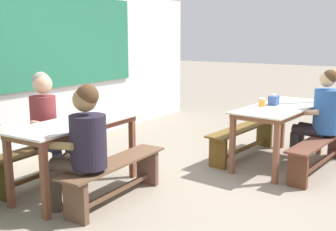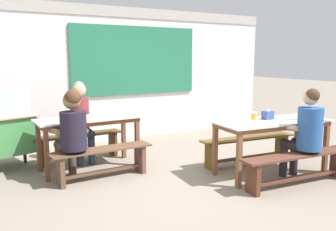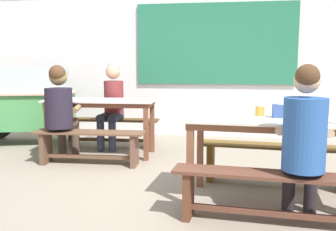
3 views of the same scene
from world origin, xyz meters
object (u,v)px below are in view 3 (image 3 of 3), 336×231
(bench_far_back, at_px, (112,128))
(bench_far_front, at_px, (89,143))
(dining_table_near, at_px, (279,128))
(tissue_box, at_px, (281,111))
(bench_near_back, at_px, (276,158))
(person_near_front, at_px, (304,138))
(bench_near_front, at_px, (280,191))
(person_center_facing, at_px, (112,100))
(dining_table_far, at_px, (101,106))
(condiment_jar, at_px, (260,110))
(person_left_back_turned, at_px, (60,107))
(food_cart, at_px, (28,100))

(bench_far_back, xyz_separation_m, bench_far_front, (0.04, -1.06, -0.00))
(dining_table_near, xyz_separation_m, tissue_box, (0.02, 0.11, 0.14))
(bench_near_back, height_order, person_near_front, person_near_front)
(bench_near_front, relative_size, tissue_box, 11.59)
(person_center_facing, bearing_deg, tissue_box, -40.43)
(dining_table_far, relative_size, bench_far_back, 1.06)
(bench_far_back, distance_m, bench_near_front, 3.37)
(bench_near_front, xyz_separation_m, condiment_jar, (-0.11, 0.74, 0.54))
(bench_far_front, distance_m, person_left_back_turned, 0.59)
(person_left_back_turned, bearing_deg, dining_table_far, 52.56)
(person_left_back_turned, bearing_deg, person_center_facing, 67.71)
(bench_far_front, bearing_deg, bench_near_back, -11.65)
(person_center_facing, bearing_deg, condiment_jar, -41.43)
(dining_table_near, relative_size, person_left_back_turned, 1.38)
(dining_table_near, bearing_deg, bench_far_back, 137.14)
(food_cart, xyz_separation_m, person_near_front, (3.73, -2.60, 0.01))
(person_left_back_turned, bearing_deg, bench_far_front, -7.06)
(bench_far_front, distance_m, tissue_box, 2.43)
(dining_table_near, bearing_deg, tissue_box, 79.40)
(bench_far_back, height_order, bench_far_front, same)
(bench_near_back, bearing_deg, bench_far_back, 146.02)
(dining_table_far, relative_size, food_cart, 0.81)
(condiment_jar, bearing_deg, food_cart, 150.88)
(condiment_jar, bearing_deg, person_center_facing, 138.57)
(bench_near_back, relative_size, food_cart, 0.86)
(person_left_back_turned, bearing_deg, person_near_front, -29.36)
(dining_table_far, xyz_separation_m, bench_far_front, (0.02, -0.53, -0.41))
(bench_near_front, relative_size, condiment_jar, 16.10)
(bench_far_front, relative_size, bench_near_back, 0.87)
(food_cart, bearing_deg, dining_table_near, -30.53)
(bench_near_back, relative_size, person_center_facing, 1.27)
(person_near_front, height_order, condiment_jar, person_near_front)
(person_near_front, xyz_separation_m, condiment_jar, (-0.28, 0.68, 0.12))
(bench_far_back, xyz_separation_m, person_center_facing, (0.04, -0.07, 0.44))
(dining_table_near, xyz_separation_m, food_cart, (-3.61, 2.13, -0.00))
(person_left_back_turned, height_order, person_near_front, person_near_front)
(food_cart, height_order, tissue_box, food_cart)
(bench_near_front, xyz_separation_m, person_center_facing, (-2.13, 2.51, 0.43))
(bench_near_back, height_order, bench_near_front, same)
(dining_table_far, relative_size, bench_near_back, 0.94)
(condiment_jar, bearing_deg, bench_far_front, 158.80)
(bench_near_back, relative_size, person_left_back_turned, 1.30)
(person_center_facing, bearing_deg, bench_far_back, 119.14)
(person_left_back_turned, distance_m, person_near_front, 3.08)
(bench_near_back, relative_size, person_near_front, 1.28)
(dining_table_far, height_order, person_near_front, person_near_front)
(bench_near_front, relative_size, person_center_facing, 1.33)
(food_cart, height_order, condiment_jar, food_cart)
(dining_table_far, relative_size, bench_far_front, 1.09)
(bench_far_front, xyz_separation_m, bench_near_back, (2.22, -0.46, 0.01))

